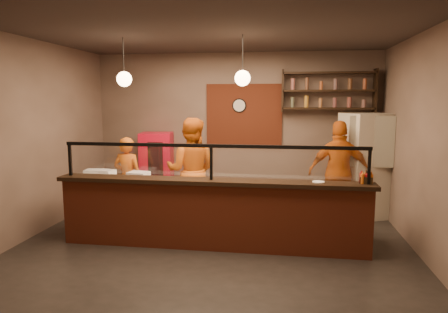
% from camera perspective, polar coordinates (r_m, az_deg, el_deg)
% --- Properties ---
extents(floor, '(6.00, 6.00, 0.00)m').
position_cam_1_polar(floor, '(6.46, -1.29, -12.03)').
color(floor, black).
rests_on(floor, ground).
extents(ceiling, '(6.00, 6.00, 0.00)m').
position_cam_1_polar(ceiling, '(6.14, -1.39, 17.26)').
color(ceiling, '#362D2A').
rests_on(ceiling, wall_back).
extents(wall_back, '(6.00, 0.00, 6.00)m').
position_cam_1_polar(wall_back, '(8.56, 1.55, 3.95)').
color(wall_back, '#776257').
rests_on(wall_back, floor).
extents(wall_left, '(0.00, 5.00, 5.00)m').
position_cam_1_polar(wall_left, '(7.24, -25.46, 2.38)').
color(wall_left, '#776257').
rests_on(wall_left, floor).
extents(wall_right, '(0.00, 5.00, 5.00)m').
position_cam_1_polar(wall_right, '(6.31, 26.58, 1.58)').
color(wall_right, '#776257').
rests_on(wall_right, floor).
extents(wall_front, '(6.00, 0.00, 6.00)m').
position_cam_1_polar(wall_front, '(3.68, -8.05, -1.78)').
color(wall_front, '#776257').
rests_on(wall_front, floor).
extents(brick_patch, '(1.60, 0.04, 1.30)m').
position_cam_1_polar(brick_patch, '(8.49, 2.88, 5.93)').
color(brick_patch, maroon).
rests_on(brick_patch, wall_back).
extents(service_counter, '(4.60, 0.25, 1.00)m').
position_cam_1_polar(service_counter, '(6.02, -1.80, -8.54)').
color(service_counter, maroon).
rests_on(service_counter, floor).
extents(counter_ledge, '(4.70, 0.37, 0.06)m').
position_cam_1_polar(counter_ledge, '(5.89, -1.82, -3.59)').
color(counter_ledge, black).
rests_on(counter_ledge, service_counter).
extents(worktop_cabinet, '(4.60, 0.75, 0.85)m').
position_cam_1_polar(worktop_cabinet, '(6.51, -1.00, -7.92)').
color(worktop_cabinet, gray).
rests_on(worktop_cabinet, floor).
extents(worktop, '(4.60, 0.75, 0.05)m').
position_cam_1_polar(worktop, '(6.40, -1.01, -4.05)').
color(worktop, white).
rests_on(worktop, worktop_cabinet).
extents(sneeze_guard, '(4.50, 0.05, 0.52)m').
position_cam_1_polar(sneeze_guard, '(5.83, -1.84, -0.32)').
color(sneeze_guard, white).
rests_on(sneeze_guard, counter_ledge).
extents(wall_shelving, '(1.84, 0.28, 0.85)m').
position_cam_1_polar(wall_shelving, '(8.34, 14.65, 9.08)').
color(wall_shelving, black).
rests_on(wall_shelving, wall_back).
extents(wall_clock, '(0.30, 0.04, 0.30)m').
position_cam_1_polar(wall_clock, '(8.48, 2.20, 7.29)').
color(wall_clock, black).
rests_on(wall_clock, wall_back).
extents(pendant_left, '(0.24, 0.24, 0.77)m').
position_cam_1_polar(pendant_left, '(6.68, -14.06, 10.69)').
color(pendant_left, black).
rests_on(pendant_left, ceiling).
extents(pendant_right, '(0.24, 0.24, 0.77)m').
position_cam_1_polar(pendant_right, '(6.21, 2.66, 11.13)').
color(pendant_right, black).
rests_on(pendant_right, ceiling).
extents(cook_left, '(0.61, 0.44, 1.55)m').
position_cam_1_polar(cook_left, '(7.65, -13.56, -3.04)').
color(cook_left, '#CB5E13').
rests_on(cook_left, floor).
extents(cook_mid, '(0.95, 0.75, 1.91)m').
position_cam_1_polar(cook_mid, '(7.25, -4.71, -2.00)').
color(cook_mid, '#C55C12').
rests_on(cook_mid, floor).
extents(cook_right, '(1.09, 0.47, 1.86)m').
position_cam_1_polar(cook_right, '(7.52, 16.14, -2.13)').
color(cook_right, '#C45912').
rests_on(cook_right, floor).
extents(fridge, '(1.05, 1.02, 1.97)m').
position_cam_1_polar(fridge, '(8.05, 19.61, -1.20)').
color(fridge, beige).
rests_on(fridge, floor).
extents(red_cooler, '(0.73, 0.69, 1.53)m').
position_cam_1_polar(red_cooler, '(8.68, -9.54, -1.67)').
color(red_cooler, red).
rests_on(red_cooler, floor).
extents(pizza_dough, '(0.65, 0.65, 0.01)m').
position_cam_1_polar(pizza_dough, '(6.45, 0.29, -3.67)').
color(pizza_dough, white).
rests_on(pizza_dough, worktop).
extents(prep_tub_a, '(0.30, 0.25, 0.14)m').
position_cam_1_polar(prep_tub_a, '(7.17, -18.06, -2.35)').
color(prep_tub_a, white).
rests_on(prep_tub_a, worktop).
extents(prep_tub_b, '(0.33, 0.29, 0.14)m').
position_cam_1_polar(prep_tub_b, '(7.07, -16.55, -2.43)').
color(prep_tub_b, white).
rests_on(prep_tub_b, worktop).
extents(prep_tub_c, '(0.35, 0.30, 0.16)m').
position_cam_1_polar(prep_tub_c, '(6.67, -12.11, -2.83)').
color(prep_tub_c, white).
rests_on(prep_tub_c, worktop).
extents(rolling_pin, '(0.39, 0.11, 0.07)m').
position_cam_1_polar(rolling_pin, '(7.11, -16.99, -2.70)').
color(rolling_pin, gold).
rests_on(rolling_pin, worktop).
extents(condiment_caddy, '(0.20, 0.17, 0.10)m').
position_cam_1_polar(condiment_caddy, '(5.95, 19.64, -3.17)').
color(condiment_caddy, black).
rests_on(condiment_caddy, counter_ledge).
extents(pepper_mill, '(0.05, 0.05, 0.19)m').
position_cam_1_polar(pepper_mill, '(5.92, 19.71, -2.80)').
color(pepper_mill, black).
rests_on(pepper_mill, counter_ledge).
extents(small_plate, '(0.22, 0.22, 0.01)m').
position_cam_1_polar(small_plate, '(5.84, 13.34, -3.55)').
color(small_plate, white).
rests_on(small_plate, counter_ledge).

